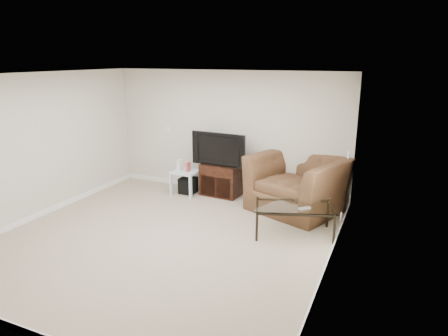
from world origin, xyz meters
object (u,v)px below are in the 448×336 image
at_px(side_table, 186,182).
at_px(coffee_table, 294,219).
at_px(television, 221,148).
at_px(subwoofer, 188,185).
at_px(tv_stand, 222,179).
at_px(recliner, 298,175).

relative_size(side_table, coffee_table, 0.41).
relative_size(television, subwoofer, 3.40).
relative_size(tv_stand, television, 0.72).
bearing_deg(recliner, television, -165.77).
bearing_deg(coffee_table, tv_stand, 144.98).
xyz_separation_m(recliner, coffee_table, (0.21, -1.05, -0.43)).
bearing_deg(coffee_table, side_table, 157.46).
distance_m(tv_stand, recliner, 1.67).
xyz_separation_m(television, coffee_table, (1.83, -1.25, -0.74)).
bearing_deg(side_table, tv_stand, 18.11).
relative_size(tv_stand, coffee_table, 0.62).
relative_size(subwoofer, coffee_table, 0.25).
bearing_deg(television, coffee_table, -30.53).
bearing_deg(subwoofer, television, 14.86).
height_order(recliner, coffee_table, recliner).
bearing_deg(television, subwoofer, -161.37).
bearing_deg(side_table, coffee_table, -22.54).
xyz_separation_m(side_table, subwoofer, (0.03, 0.02, -0.07)).
distance_m(television, side_table, 1.04).
xyz_separation_m(subwoofer, coffee_table, (2.50, -1.07, 0.07)).
height_order(television, recliner, recliner).
bearing_deg(television, recliner, -3.19).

